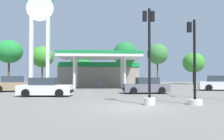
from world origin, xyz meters
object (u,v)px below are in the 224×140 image
Objects in this scene: car_1 at (14,84)px; car_2 at (45,88)px; tree_0 at (9,52)px; tree_5 at (194,63)px; tree_1 at (42,57)px; tree_2 at (81,63)px; car_0 at (220,84)px; traffic_signal_1 at (194,81)px; tree_4 at (158,54)px; station_pole_sign at (40,25)px; tree_3 at (125,54)px; traffic_signal_0 at (149,68)px; car_3 at (146,86)px.

car_2 is at bearing -53.38° from car_1.
tree_0 is 1.33× the size of tree_5.
tree_1 is 1.21× the size of tree_2.
car_0 is 1.02× the size of traffic_signal_1.
tree_0 is at bearing 111.25° from car_1.
car_1 is (-21.36, 0.15, -0.02)m from car_0.
tree_2 is at bearing 70.04° from car_1.
tree_2 is at bearing -178.76° from tree_4.
tree_5 is (4.60, 17.19, 3.19)m from car_0.
station_pole_sign is 2.70× the size of car_0.
station_pole_sign is 2.00× the size of tree_1.
tree_0 is at bearing -178.37° from tree_3.
car_0 is at bearing 47.42° from traffic_signal_0.
car_0 is 9.37m from car_3.
tree_4 is (17.88, 9.88, -2.70)m from station_pole_sign.
tree_2 is at bearing 134.89° from car_0.
car_0 is 1.02× the size of car_1.
car_0 is at bearing -104.97° from tree_5.
traffic_signal_1 is 0.66× the size of tree_4.
car_3 is (8.37, 2.23, -0.01)m from car_2.
car_2 is 25.05m from tree_0.
traffic_signal_1 is at bearing -2.20° from traffic_signal_0.
tree_1 is at bearing -9.16° from tree_0.
car_3 is 23.51m from tree_1.
station_pole_sign is 16.73m from tree_3.
traffic_signal_1 is at bearing -89.87° from tree_3.
tree_1 is (-11.68, 26.97, 2.67)m from traffic_signal_0.
car_1 is 25.17m from tree_4.
tree_0 is (-17.39, 27.89, 3.61)m from traffic_signal_0.
traffic_signal_0 is 0.74× the size of tree_4.
tree_5 is at bearing 66.42° from traffic_signal_1.
station_pole_sign is 13.07m from tree_0.
tree_1 is at bearing 103.03° from car_2.
traffic_signal_0 is 0.99× the size of tree_2.
car_3 is 0.76× the size of traffic_signal_0.
car_0 is at bearing -0.41° from car_1.
car_0 is 0.90× the size of traffic_signal_0.
tree_0 is 12.23m from tree_2.
tree_0 is at bearing 178.73° from tree_4.
station_pole_sign is 2.74× the size of traffic_signal_1.
car_2 is 0.55× the size of tree_3.
tree_3 is at bearing 10.36° from tree_2.
tree_1 is (-22.04, 15.69, 3.96)m from car_0.
car_1 is 16.05m from tree_1.
tree_5 is at bearing 56.89° from car_3.
tree_0 is (-27.76, 16.61, 4.90)m from car_0.
tree_0 is at bearing -178.96° from tree_5.
car_0 is 16.86m from tree_4.
car_1 is at bearing -87.47° from tree_1.
car_1 is 0.66× the size of tree_4.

